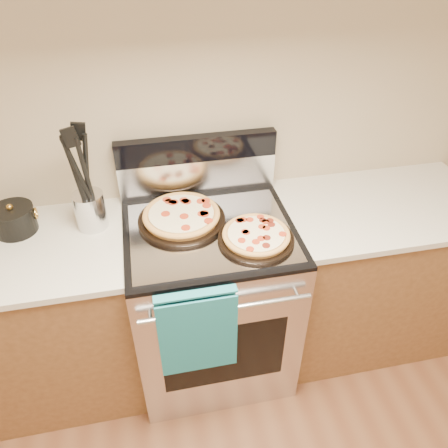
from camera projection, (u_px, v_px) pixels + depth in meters
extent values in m
plane|color=tan|center=(194.00, 106.00, 1.96)|extent=(4.00, 0.00, 4.00)
cube|color=#B7B7BC|center=(211.00, 301.00, 2.23)|extent=(0.76, 0.68, 0.90)
cube|color=black|center=(224.00, 355.00, 1.97)|extent=(0.56, 0.01, 0.40)
cube|color=black|center=(209.00, 230.00, 1.95)|extent=(0.76, 0.68, 0.02)
cube|color=silver|center=(198.00, 176.00, 2.13)|extent=(0.76, 0.06, 0.18)
cube|color=black|center=(197.00, 148.00, 2.04)|extent=(0.76, 0.06, 0.12)
cylinder|color=silver|center=(227.00, 309.00, 1.73)|extent=(0.70, 0.03, 0.03)
cube|color=gray|center=(210.00, 232.00, 1.92)|extent=(0.70, 0.55, 0.01)
cube|color=brown|center=(32.00, 325.00, 2.12)|extent=(1.00, 0.62, 0.88)
cube|color=beige|center=(3.00, 255.00, 1.84)|extent=(1.02, 0.64, 0.03)
cube|color=brown|center=(367.00, 274.00, 2.40)|extent=(1.00, 0.62, 0.88)
cube|color=beige|center=(386.00, 206.00, 2.13)|extent=(1.02, 0.64, 0.03)
cylinder|color=silver|center=(90.00, 210.00, 1.93)|extent=(0.14, 0.14, 0.17)
cylinder|color=black|center=(14.00, 221.00, 1.92)|extent=(0.20, 0.20, 0.11)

